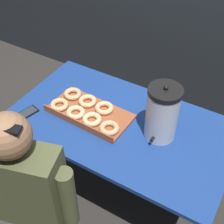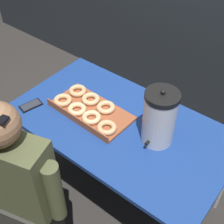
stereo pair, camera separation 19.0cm
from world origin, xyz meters
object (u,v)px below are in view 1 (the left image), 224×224
(person_seated, at_px, (29,201))
(cell_phone, at_px, (27,113))
(coffee_urn, at_px, (162,113))
(donut_box, at_px, (87,111))

(person_seated, bearing_deg, cell_phone, -65.76)
(coffee_urn, height_order, cell_phone, coffee_urn)
(cell_phone, xyz_separation_m, person_seated, (0.35, -0.41, -0.16))
(coffee_urn, bearing_deg, cell_phone, -161.62)
(donut_box, distance_m, person_seated, 0.63)
(coffee_urn, distance_m, cell_phone, 0.86)
(donut_box, relative_size, cell_phone, 3.46)
(donut_box, relative_size, person_seated, 0.44)
(donut_box, xyz_separation_m, person_seated, (0.02, -0.61, -0.18))
(coffee_urn, bearing_deg, donut_box, -171.56)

